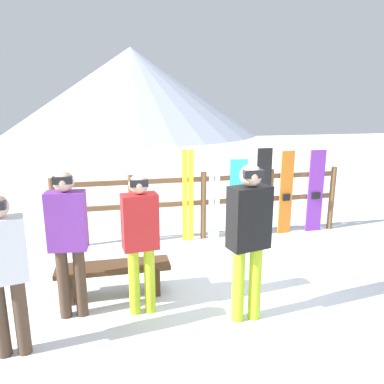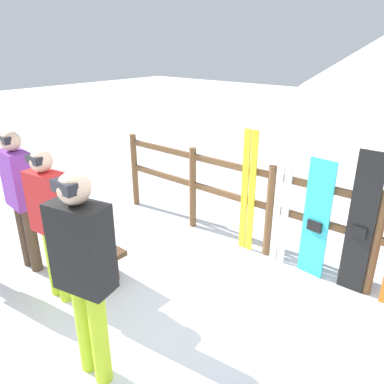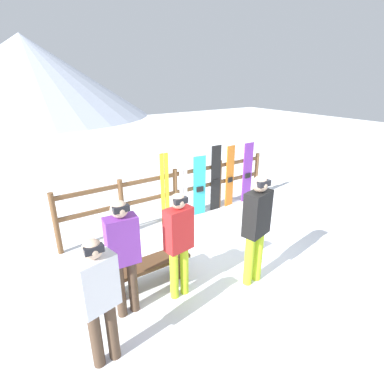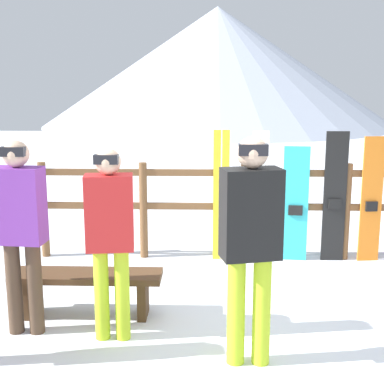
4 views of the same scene
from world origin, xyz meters
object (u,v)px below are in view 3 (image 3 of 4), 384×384
bench (146,269)px  person_black (256,223)px  ski_pair_yellow (165,190)px  person_purple (123,251)px  person_white (99,295)px  snowboard_purple (247,173)px  ski_pair_white (183,186)px  snowboard_cyan (199,186)px  snowboard_black_stripe (216,179)px  person_red (179,239)px  snowboard_orange (230,177)px

bench → person_black: bearing=-29.8°
person_black → ski_pair_yellow: bearing=93.6°
person_purple → ski_pair_yellow: bearing=49.7°
person_white → ski_pair_yellow: ski_pair_yellow is taller
ski_pair_yellow → snowboard_purple: 2.41m
ski_pair_white → snowboard_cyan: (0.44, -0.00, -0.10)m
snowboard_cyan → snowboard_purple: (1.50, 0.00, 0.06)m
bench → snowboard_purple: 4.09m
person_white → snowboard_black_stripe: (3.63, 2.63, -0.14)m
snowboard_cyan → person_purple: bearing=-142.2°
bench → person_purple: person_purple is taller
bench → person_black: size_ratio=0.79×
person_red → person_black: bearing=-18.4°
ski_pair_white → snowboard_cyan: bearing=-0.5°
ski_pair_yellow → snowboard_purple: bearing=-0.1°
ski_pair_white → snowboard_black_stripe: 0.91m
snowboard_purple → ski_pair_yellow: bearing=179.9°
snowboard_orange → person_white: bearing=-147.2°
ski_pair_white → snowboard_orange: ski_pair_white is taller
person_purple → snowboard_orange: 4.12m
ski_pair_yellow → person_black: bearing=-86.4°
person_purple → ski_pair_yellow: size_ratio=1.05×
person_black → snowboard_orange: person_black is taller
person_red → snowboard_cyan: person_red is taller
person_purple → ski_pair_yellow: 2.71m
snowboard_black_stripe → snowboard_orange: 0.44m
person_purple → person_black: person_black is taller
snowboard_cyan → snowboard_orange: (0.92, 0.00, 0.06)m
snowboard_purple → person_white: bearing=-150.6°
person_white → ski_pair_white: 3.79m
ski_pair_white → person_purple: bearing=-137.1°
person_red → snowboard_purple: (3.38, 2.15, -0.20)m
bench → person_white: (-0.97, -0.94, 0.62)m
bench → person_red: person_red is taller
person_red → ski_pair_yellow: (0.97, 2.15, -0.16)m
bench → person_white: bearing=-135.9°
person_white → person_black: bearing=2.6°
bench → ski_pair_white: (1.76, 1.70, 0.48)m
person_red → ski_pair_yellow: bearing=65.7°
person_white → person_red: person_red is taller
person_black → bench: bearing=150.2°
person_white → snowboard_orange: bearing=32.8°
person_black → snowboard_black_stripe: 2.81m
person_black → ski_pair_yellow: (-0.16, 2.52, -0.23)m
person_white → snowboard_purple: person_white is taller
person_black → snowboard_purple: 3.39m
person_white → person_purple: 0.77m
ski_pair_yellow → ski_pair_white: (0.47, 0.00, -0.00)m
person_white → snowboard_orange: size_ratio=1.04×
person_purple → person_white: bearing=-131.3°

